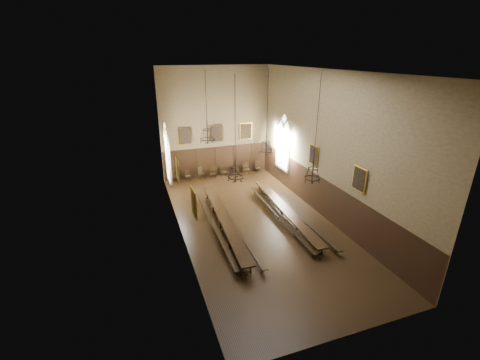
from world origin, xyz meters
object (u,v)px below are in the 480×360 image
bench_right_outer (292,211)px  chair_1 (188,178)px  table_right (285,214)px  chair_3 (213,174)px  table_left (224,223)px  chandelier_back_left (207,135)px  chandelier_front_left (235,170)px  chair_6 (246,170)px  chair_7 (258,169)px  chandelier_front_right (313,172)px  chair_5 (236,172)px  chair_2 (201,175)px  chair_0 (177,179)px  bench_left_inner (234,225)px  bench_left_outer (214,226)px  chandelier_back_right (266,146)px  chair_4 (223,173)px  bench_right_inner (278,216)px

bench_right_outer → chair_1: size_ratio=11.84×
table_right → chair_3: bearing=106.0°
chair_1 → table_left: bearing=-95.7°
chandelier_back_left → chandelier_front_left: (0.07, -5.25, -0.52)m
chair_1 → chair_6: size_ratio=0.87×
chair_7 → chandelier_front_right: size_ratio=0.18×
table_left → chair_3: size_ratio=9.63×
chair_5 → chair_2: bearing=-174.6°
chair_0 → chair_5: (5.06, -0.06, 0.00)m
bench_left_inner → chandelier_front_left: 4.98m
bench_left_outer → chandelier_front_right: bearing=-31.8°
bench_right_outer → table_left: bearing=-177.1°
chair_6 → chair_0: bearing=-174.3°
chandelier_back_right → chair_3: bearing=109.9°
chair_4 → chandelier_front_right: size_ratio=0.17×
bench_right_inner → chandelier_back_right: size_ratio=1.71×
chair_1 → bench_right_outer: bearing=-67.4°
chair_2 → bench_left_outer: bearing=-117.0°
chair_2 → chair_5: 3.05m
chair_4 → table_right: bearing=-79.2°
bench_right_outer → chandelier_front_right: chandelier_front_right is taller
bench_left_inner → chandelier_back_left: (-0.72, 2.94, 4.89)m
bench_left_inner → bench_right_inner: (2.99, 0.15, -0.01)m
chair_0 → chair_2: (2.01, -0.02, 0.02)m
bench_right_outer → chair_5: (-1.07, 8.24, -0.00)m
chair_7 → chandelier_front_right: 12.04m
chair_6 → chandelier_back_left: bearing=-123.0°
chair_3 → chandelier_back_right: bearing=-60.1°
table_right → bench_left_outer: size_ratio=1.00×
table_right → chandelier_front_right: size_ratio=1.74×
chair_3 → chandelier_front_right: 12.26m
bench_left_outer → bench_left_inner: bearing=-12.2°
table_left → chair_1: size_ratio=11.49×
table_left → chair_7: 10.13m
chandelier_back_right → chair_1: bearing=126.0°
chair_1 → chandelier_front_left: size_ratio=0.18×
table_right → chair_1: chair_1 is taller
chair_5 → chair_7: (2.02, -0.02, -0.00)m
chair_0 → chair_4: bearing=20.5°
table_right → chair_1: 9.68m
bench_right_inner → chair_0: size_ratio=9.55×
bench_right_outer → chandelier_back_left: (-4.83, 2.48, 4.87)m
chair_1 → chair_6: chair_6 is taller
chair_6 → chair_3: bearing=-174.7°
chair_4 → chair_7: 3.15m
chair_7 → chair_0: bearing=-170.4°
chandelier_front_left → chandelier_front_right: bearing=-4.1°
chair_2 → chair_7: 5.07m
chandelier_back_right → bench_right_inner: bearing=-93.9°
chair_0 → chair_7: chair_0 is taller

